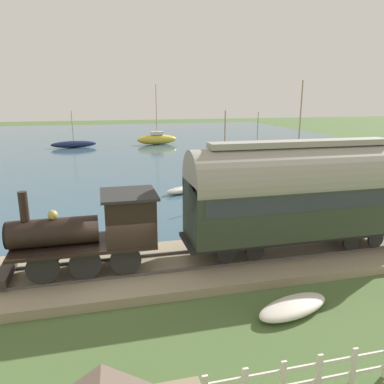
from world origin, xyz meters
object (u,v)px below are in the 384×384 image
(passenger_coach, at_px, (298,191))
(rowboat_off_pier, at_px, (182,190))
(rowboat_far_out, at_px, (224,216))
(sailboat_green, at_px, (257,148))
(sailboat_black, at_px, (296,179))
(steam_locomotive, at_px, (99,227))
(sailboat_yellow, at_px, (157,139))
(sailboat_navy, at_px, (74,144))
(beached_dinghy, at_px, (293,307))
(sailboat_teal, at_px, (224,176))

(passenger_coach, relative_size, rowboat_off_pier, 3.47)
(rowboat_off_pier, xyz_separation_m, rowboat_far_out, (-6.60, -0.95, 0.00))
(sailboat_green, bearing_deg, rowboat_far_out, 146.93)
(sailboat_black, bearing_deg, rowboat_far_out, 113.35)
(steam_locomotive, distance_m, sailboat_yellow, 41.69)
(steam_locomotive, bearing_deg, sailboat_navy, 4.61)
(passenger_coach, height_order, sailboat_green, passenger_coach)
(sailboat_green, xyz_separation_m, sailboat_yellow, (10.87, 11.04, 0.28))
(sailboat_navy, relative_size, rowboat_off_pier, 2.16)
(sailboat_green, height_order, rowboat_off_pier, sailboat_green)
(beached_dinghy, bearing_deg, sailboat_teal, -11.55)
(passenger_coach, bearing_deg, sailboat_yellow, -0.24)
(sailboat_teal, bearing_deg, sailboat_green, -7.10)
(passenger_coach, height_order, sailboat_navy, passenger_coach)
(passenger_coach, relative_size, beached_dinghy, 3.30)
(passenger_coach, height_order, rowboat_off_pier, passenger_coach)
(sailboat_green, distance_m, sailboat_yellow, 15.49)
(sailboat_teal, height_order, rowboat_off_pier, sailboat_teal)
(passenger_coach, distance_m, beached_dinghy, 5.34)
(sailboat_black, bearing_deg, sailboat_navy, 17.82)
(passenger_coach, xyz_separation_m, sailboat_green, (29.94, -11.21, -2.51))
(sailboat_green, xyz_separation_m, sailboat_black, (-17.70, 4.34, 0.07))
(sailboat_green, xyz_separation_m, beached_dinghy, (-33.92, 13.41, -0.30))
(passenger_coach, xyz_separation_m, rowboat_off_pier, (12.11, 2.36, -2.77))
(sailboat_teal, bearing_deg, rowboat_far_out, -174.37)
(sailboat_navy, distance_m, rowboat_off_pier, 29.32)
(steam_locomotive, distance_m, rowboat_off_pier, 13.61)
(steam_locomotive, relative_size, sailboat_navy, 0.95)
(sailboat_black, distance_m, sailboat_yellow, 29.34)
(sailboat_yellow, distance_m, rowboat_far_out, 35.33)
(sailboat_teal, xyz_separation_m, rowboat_far_out, (-8.56, 2.91, -0.47))
(sailboat_yellow, height_order, beached_dinghy, sailboat_yellow)
(sailboat_teal, xyz_separation_m, rowboat_off_pier, (-1.96, 3.86, -0.47))
(sailboat_yellow, distance_m, rowboat_off_pier, 28.81)
(sailboat_navy, height_order, beached_dinghy, sailboat_navy)
(sailboat_yellow, distance_m, sailboat_teal, 26.76)
(rowboat_far_out, bearing_deg, sailboat_black, -67.22)
(rowboat_off_pier, bearing_deg, sailboat_yellow, -25.86)
(sailboat_teal, xyz_separation_m, beached_dinghy, (-18.05, 3.69, -0.51))
(sailboat_green, height_order, sailboat_yellow, sailboat_yellow)
(sailboat_navy, bearing_deg, sailboat_black, -152.71)
(sailboat_yellow, height_order, rowboat_far_out, sailboat_yellow)
(sailboat_green, height_order, sailboat_black, sailboat_black)
(rowboat_off_pier, distance_m, beached_dinghy, 16.09)
(sailboat_green, distance_m, rowboat_far_out, 27.50)
(steam_locomotive, xyz_separation_m, passenger_coach, (0.00, -8.28, 0.87))
(passenger_coach, distance_m, rowboat_far_out, 6.33)
(passenger_coach, relative_size, sailboat_yellow, 1.16)
(sailboat_black, distance_m, beached_dinghy, 18.59)
(passenger_coach, bearing_deg, rowboat_off_pier, 11.03)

